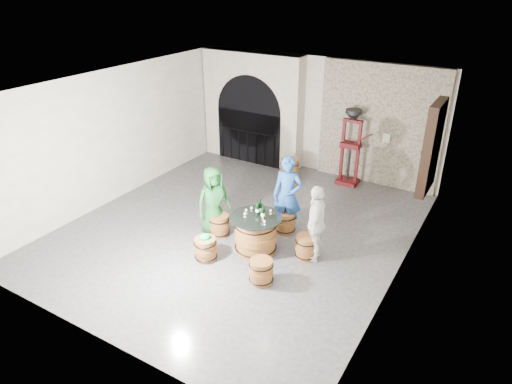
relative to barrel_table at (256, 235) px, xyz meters
The scene contains 31 objects.
ground 1.09m from the barrel_table, 142.18° to the left, with size 8.00×8.00×0.00m, color #313134.
wall_back 4.84m from the barrel_table, 99.81° to the left, with size 8.00×8.00×0.00m, color beige.
wall_front 3.67m from the barrel_table, 103.30° to the right, with size 8.00×8.00×0.00m, color beige.
wall_left 4.51m from the barrel_table, behind, with size 8.00×8.00×0.00m, color beige.
wall_right 3.02m from the barrel_table, 12.93° to the left, with size 8.00×8.00×0.00m, color beige.
ceiling 2.98m from the barrel_table, 142.18° to the left, with size 8.00×8.00×0.00m, color beige.
stone_facing_panel 4.82m from the barrel_table, 77.62° to the left, with size 3.20×0.12×3.18m, color gray.
arched_opening 5.26m from the barrel_table, 121.77° to the left, with size 3.10×0.60×3.19m.
shuttered_window 4.21m from the barrel_table, 49.48° to the left, with size 0.23×1.10×2.00m.
barrel_table is the anchor object (origin of this frame).
barrel_stool_left 1.05m from the barrel_table, behind, with size 0.46×0.46×0.47m.
barrel_stool_far 1.05m from the barrel_table, 81.62° to the left, with size 0.46×0.46×0.47m.
barrel_stool_right 1.05m from the barrel_table, 19.06° to the left, with size 0.46×0.46×0.47m.
barrel_stool_near_right 1.05m from the barrel_table, 53.60° to the right, with size 0.46×0.46×0.47m.
barrel_stool_near_left 1.05m from the barrel_table, 133.62° to the right, with size 0.46×0.46×0.47m.
green_cap 1.04m from the barrel_table, 133.42° to the right, with size 0.24×0.20×0.11m.
person_green 1.24m from the barrel_table, behind, with size 0.76×0.49×1.56m, color #13461C.
person_blue 1.18m from the barrel_table, 81.62° to the left, with size 0.64×0.42×1.74m, color #1A4694.
person_white 1.26m from the barrel_table, 19.06° to the left, with size 0.94×0.39×1.60m, color silver.
wine_bottle_left 0.55m from the barrel_table, 100.35° to the left, with size 0.08×0.08×0.32m.
wine_bottle_center 0.56m from the barrel_table, ahead, with size 0.08×0.08×0.32m.
wine_bottle_right 0.57m from the barrel_table, 87.39° to the left, with size 0.08×0.08×0.32m.
tasting_glass_a 0.50m from the barrel_table, 147.85° to the right, with size 0.05×0.05×0.10m, color #C08025, non-canonical shape.
tasting_glass_b 0.49m from the barrel_table, 10.13° to the right, with size 0.05×0.05×0.10m, color #C08025, non-canonical shape.
tasting_glass_c 0.52m from the barrel_table, 140.31° to the left, with size 0.05×0.05×0.10m, color #C08025, non-canonical shape.
tasting_glass_d 0.56m from the barrel_table, 53.82° to the left, with size 0.05×0.05×0.10m, color #C08025, non-canonical shape.
tasting_glass_e 0.58m from the barrel_table, 30.83° to the right, with size 0.05×0.05×0.10m, color #C08025, non-canonical shape.
tasting_glass_f 0.51m from the barrel_table, behind, with size 0.05×0.05×0.10m, color #C08025, non-canonical shape.
side_barrel 3.53m from the barrel_table, 105.72° to the left, with size 0.52×0.52×0.69m.
corking_press 4.25m from the barrel_table, 84.14° to the left, with size 0.84×0.46×2.05m.
control_box 4.75m from the barrel_table, 74.40° to the left, with size 0.18×0.10×0.22m, color silver.
Camera 1 is at (4.86, -7.43, 5.20)m, focal length 32.00 mm.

